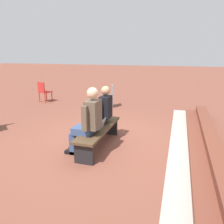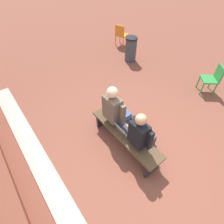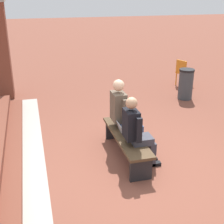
{
  "view_description": "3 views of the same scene",
  "coord_description": "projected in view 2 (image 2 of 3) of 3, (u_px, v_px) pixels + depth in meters",
  "views": [
    {
      "loc": [
        4.52,
        1.58,
        2.02
      ],
      "look_at": [
        -0.03,
        0.18,
        0.71
      ],
      "focal_mm": 35.0,
      "sensor_mm": 36.0,
      "label": 1
    },
    {
      "loc": [
        -1.22,
        1.58,
        3.33
      ],
      "look_at": [
        0.73,
        0.06,
        0.79
      ],
      "focal_mm": 28.0,
      "sensor_mm": 36.0,
      "label": 2
    },
    {
      "loc": [
        -4.55,
        1.58,
        2.95
      ],
      "look_at": [
        0.68,
        0.18,
        0.79
      ],
      "focal_mm": 50.0,
      "sensor_mm": 36.0,
      "label": 3
    }
  ],
  "objects": [
    {
      "name": "plastic_chair_mid_courtyard",
      "position": [
        121.0,
        34.0,
        7.07
      ],
      "size": [
        0.54,
        0.54,
        0.84
      ],
      "color": "orange",
      "rests_on": "ground"
    },
    {
      "name": "concrete_strip",
      "position": [
        55.0,
        192.0,
        3.2
      ],
      "size": [
        7.57,
        0.4,
        0.01
      ],
      "primitive_type": "cube",
      "color": "#A8A399",
      "rests_on": "ground"
    },
    {
      "name": "plastic_chair_near_bench_left",
      "position": [
        213.0,
        78.0,
        4.92
      ],
      "size": [
        0.59,
        0.59,
        0.84
      ],
      "color": "#2D893D",
      "rests_on": "ground"
    },
    {
      "name": "brick_steps",
      "position": [
        23.0,
        211.0,
        2.88
      ],
      "size": [
        6.77,
        0.6,
        0.3
      ],
      "color": "brown",
      "rests_on": "ground"
    },
    {
      "name": "person_student",
      "position": [
        142.0,
        135.0,
        3.26
      ],
      "size": [
        0.52,
        0.65,
        1.3
      ],
      "color": "#383842",
      "rests_on": "ground"
    },
    {
      "name": "bench",
      "position": [
        126.0,
        135.0,
        3.67
      ],
      "size": [
        1.8,
        0.44,
        0.45
      ],
      "color": "#4C3823",
      "rests_on": "ground"
    },
    {
      "name": "ground_plane",
      "position": [
        135.0,
        156.0,
        3.73
      ],
      "size": [
        60.0,
        60.0,
        0.0
      ],
      "primitive_type": "plane",
      "color": "brown"
    },
    {
      "name": "litter_bin",
      "position": [
        131.0,
        49.0,
        6.23
      ],
      "size": [
        0.42,
        0.42,
        0.86
      ],
      "color": "#383D42",
      "rests_on": "ground"
    },
    {
      "name": "person_adult",
      "position": [
        116.0,
        110.0,
        3.65
      ],
      "size": [
        0.57,
        0.72,
        1.39
      ],
      "color": "#384C75",
      "rests_on": "ground"
    },
    {
      "name": "laptop",
      "position": [
        124.0,
        130.0,
        3.59
      ],
      "size": [
        0.32,
        0.29,
        0.21
      ],
      "color": "#9EA0A5",
      "rests_on": "bench"
    }
  ]
}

